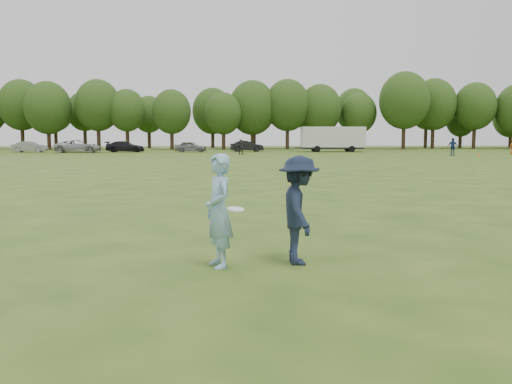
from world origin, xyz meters
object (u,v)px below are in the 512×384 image
(car_e, at_px, (191,147))
(cargo_trailer, at_px, (333,138))
(player_far_d, at_px, (241,147))
(car_f, at_px, (247,146))
(defender, at_px, (299,210))
(player_far_b, at_px, (453,147))
(car_d, at_px, (125,147))
(field_cone, at_px, (479,155))
(car_c, at_px, (78,146))
(thrower, at_px, (219,211))
(car_b, at_px, (30,147))

(car_e, distance_m, cargo_trailer, 18.14)
(player_far_d, height_order, car_f, player_far_d)
(defender, xyz_separation_m, player_far_b, (22.31, 46.47, 0.03))
(car_d, xyz_separation_m, cargo_trailer, (26.32, -0.16, 1.08))
(defender, distance_m, car_f, 61.36)
(player_far_b, height_order, field_cone, player_far_b)
(car_e, bearing_deg, car_d, 93.10)
(player_far_b, bearing_deg, car_e, -159.49)
(defender, xyz_separation_m, car_e, (-5.70, 60.06, -0.22))
(car_c, bearing_deg, thrower, -167.85)
(thrower, relative_size, player_far_d, 1.08)
(defender, height_order, player_far_d, defender)
(defender, distance_m, car_d, 61.84)
(defender, relative_size, cargo_trailer, 0.20)
(player_far_d, height_order, field_cone, player_far_d)
(car_b, bearing_deg, player_far_b, -107.06)
(player_far_d, distance_m, field_cone, 24.69)
(player_far_b, relative_size, player_far_d, 1.10)
(player_far_d, distance_m, car_d, 17.11)
(player_far_d, relative_size, field_cone, 5.62)
(car_b, bearing_deg, player_far_d, -110.71)
(field_cone, bearing_deg, cargo_trailer, 128.01)
(car_d, height_order, cargo_trailer, cargo_trailer)
(player_far_d, xyz_separation_m, car_e, (-6.13, 9.12, -0.16))
(defender, height_order, car_c, defender)
(car_b, bearing_deg, car_f, -88.77)
(car_c, bearing_deg, field_cone, -112.40)
(car_c, xyz_separation_m, car_f, (20.70, 2.71, -0.06))
(player_far_b, xyz_separation_m, car_e, (-28.01, 13.59, -0.24))
(thrower, distance_m, field_cone, 51.79)
(thrower, bearing_deg, car_f, 157.27)
(defender, height_order, cargo_trailer, cargo_trailer)
(defender, relative_size, car_c, 0.32)
(player_far_b, bearing_deg, thrower, -70.48)
(player_far_b, xyz_separation_m, car_f, (-20.88, 14.87, -0.22))
(player_far_b, xyz_separation_m, field_cone, (2.03, -1.65, -0.77))
(thrower, relative_size, car_c, 0.33)
(car_c, bearing_deg, car_b, 70.54)
(player_far_b, distance_m, field_cone, 2.73)
(thrower, height_order, car_e, thrower)
(player_far_b, height_order, car_d, player_far_b)
(car_b, distance_m, car_c, 6.61)
(car_b, relative_size, car_f, 0.96)
(thrower, relative_size, car_b, 0.44)
(car_c, relative_size, car_f, 1.29)
(thrower, distance_m, car_e, 60.38)
(car_d, bearing_deg, field_cone, -109.50)
(player_far_b, relative_size, car_f, 0.43)
(thrower, xyz_separation_m, cargo_trailer, (13.72, 60.25, 0.86))
(defender, height_order, player_far_b, player_far_b)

